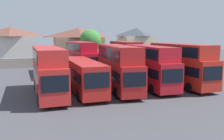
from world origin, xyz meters
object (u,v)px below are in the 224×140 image
object	(u,v)px
bus_5	(181,63)
house_terrace_centre	(79,44)
bus_8	(103,60)
house_terrace_right	(137,44)
bus_2	(83,74)
bus_9	(125,55)
bus_6	(53,61)
house_terrace_left	(11,45)
bus_7	(81,55)
tree_left_of_lot	(90,40)
bus_4	(150,64)
bus_3	(118,65)
bus_1	(48,69)

from	to	relation	value
bus_5	house_terrace_centre	size ratio (longest dim) A/B	0.92
bus_5	bus_8	xyz separation A→B (m)	(-5.88, 13.73, -0.85)
bus_5	house_terrace_right	xyz separation A→B (m)	(7.77, 32.09, 1.15)
bus_2	bus_9	distance (m)	16.48
bus_6	bus_8	xyz separation A→B (m)	(7.83, -0.16, -0.04)
bus_6	house_terrace_left	size ratio (longest dim) A/B	1.03
bus_9	house_terrace_centre	distance (m)	20.31
bus_7	bus_2	bearing A→B (deg)	-13.97
tree_left_of_lot	bus_4	bearing A→B (deg)	-87.49
bus_8	house_terrace_left	xyz separation A→B (m)	(-15.23, 19.59, 1.98)
house_terrace_right	house_terrace_left	bearing A→B (deg)	177.56
bus_6	bus_3	bearing A→B (deg)	20.45
bus_5	bus_8	size ratio (longest dim) A/B	0.88
bus_3	bus_9	world-z (taller)	bus_9
bus_2	bus_5	distance (m)	11.72
bus_3	bus_4	bearing A→B (deg)	94.05
house_terrace_left	bus_6	bearing A→B (deg)	-69.13
house_terrace_left	house_terrace_right	bearing A→B (deg)	-2.44
bus_4	house_terrace_right	xyz separation A→B (m)	(11.73, 31.95, 1.25)
bus_1	bus_6	size ratio (longest dim) A/B	0.99
bus_1	tree_left_of_lot	xyz separation A→B (m)	(10.16, 26.42, 2.19)
bus_5	bus_7	xyz separation A→B (m)	(-9.40, 14.23, -0.02)
bus_1	bus_5	bearing A→B (deg)	88.76
house_terrace_centre	house_terrace_right	world-z (taller)	house_terrace_right
bus_2	house_terrace_right	size ratio (longest dim) A/B	1.37
bus_6	house_terrace_centre	xyz separation A→B (m)	(7.33, 19.44, 1.94)
bus_5	bus_8	distance (m)	14.96
house_terrace_centre	bus_6	bearing A→B (deg)	-110.66
bus_4	house_terrace_centre	size ratio (longest dim) A/B	0.88
tree_left_of_lot	house_terrace_right	bearing A→B (deg)	24.42
bus_5	house_terrace_right	bearing A→B (deg)	163.30
bus_7	house_terrace_left	xyz separation A→B (m)	(-11.71, 19.10, 1.15)
bus_5	bus_2	bearing A→B (deg)	-93.91
bus_8	bus_3	bearing A→B (deg)	-3.17
bus_2	bus_4	bearing A→B (deg)	88.43
bus_5	house_terrace_left	bearing A→B (deg)	-150.73
bus_9	bus_7	bearing A→B (deg)	-94.05
bus_9	bus_5	bearing A→B (deg)	10.13
bus_5	bus_1	bearing A→B (deg)	-92.44
bus_8	house_terrace_right	size ratio (longest dim) A/B	1.47
bus_9	house_terrace_right	size ratio (longest dim) A/B	1.27
bus_6	bus_7	xyz separation A→B (m)	(4.31, 0.34, 0.80)
bus_1	bus_8	world-z (taller)	bus_1
bus_5	bus_3	bearing A→B (deg)	-93.99
bus_4	house_terrace_left	world-z (taller)	house_terrace_left
bus_7	house_terrace_left	distance (m)	22.43
bus_1	bus_7	size ratio (longest dim) A/B	1.06
bus_2	bus_3	bearing A→B (deg)	87.95
bus_5	house_terrace_centre	xyz separation A→B (m)	(-6.38, 33.33, 1.12)
bus_6	tree_left_of_lot	size ratio (longest dim) A/B	1.58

